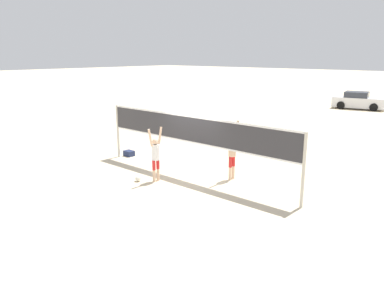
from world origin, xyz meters
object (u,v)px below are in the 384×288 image
object	(u,v)px
player_spiker	(156,154)
parked_car_mid	(358,101)
volleyball_net	(192,133)
player_blocker	(232,149)
volleyball	(138,179)
gear_bag	(129,153)

from	to	relation	value
player_spiker	parked_car_mid	world-z (taller)	player_spiker
volleyball_net	player_spiker	distance (m)	1.54
player_spiker	player_blocker	xyz separation A→B (m)	(1.96, 1.98, 0.11)
player_spiker	volleyball	size ratio (longest dim) A/B	9.21
volleyball_net	player_spiker	xyz separation A→B (m)	(-0.69, -1.21, -0.68)
player_blocker	gear_bag	bearing A→B (deg)	-85.82
player_spiker	volleyball	distance (m)	1.14
player_blocker	volleyball_net	bearing A→B (deg)	-58.69
volleyball_net	gear_bag	bearing A→B (deg)	174.77
volleyball_net	volleyball	distance (m)	2.59
volleyball	volleyball_net	bearing A→B (deg)	55.22
volleyball_net	gear_bag	world-z (taller)	volleyball_net
gear_bag	parked_car_mid	distance (m)	22.59
gear_bag	player_spiker	bearing A→B (deg)	-24.70
player_spiker	player_blocker	world-z (taller)	player_blocker
volleyball_net	parked_car_mid	size ratio (longest dim) A/B	2.06
volleyball	gear_bag	bearing A→B (deg)	145.40
volleyball_net	gear_bag	xyz separation A→B (m)	(-4.13, 0.38, -1.59)
volleyball	parked_car_mid	world-z (taller)	parked_car_mid
player_spiker	parked_car_mid	bearing A→B (deg)	1.34
player_blocker	volleyball	distance (m)	3.60
gear_bag	parked_car_mid	size ratio (longest dim) A/B	0.10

